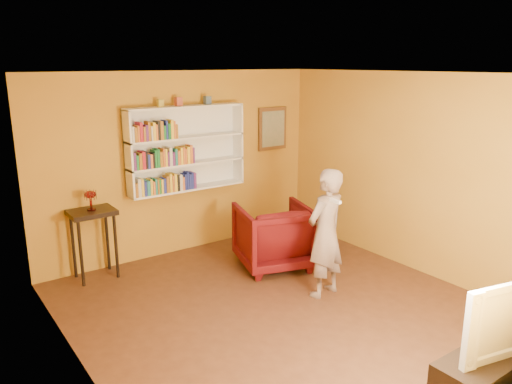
# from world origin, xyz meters

# --- Properties ---
(room_shell) EXTENTS (5.30, 5.80, 2.88)m
(room_shell) POSITION_xyz_m (0.00, 0.00, 1.02)
(room_shell) COLOR #492817
(room_shell) RESTS_ON ground
(bookshelf) EXTENTS (1.80, 0.29, 1.23)m
(bookshelf) POSITION_xyz_m (0.00, 2.41, 1.59)
(bookshelf) COLOR white
(bookshelf) RESTS_ON room_shell
(books_row_lower) EXTENTS (0.94, 0.19, 0.26)m
(books_row_lower) POSITION_xyz_m (-0.39, 2.30, 1.13)
(books_row_lower) COLOR #9F641C
(books_row_lower) RESTS_ON bookshelf
(books_row_middle) EXTENTS (0.92, 0.19, 0.26)m
(books_row_middle) POSITION_xyz_m (-0.40, 2.31, 1.51)
(books_row_middle) COLOR #5F2775
(books_row_middle) RESTS_ON bookshelf
(books_row_upper) EXTENTS (0.67, 0.19, 0.27)m
(books_row_upper) POSITION_xyz_m (-0.52, 2.30, 1.89)
(books_row_upper) COLOR beige
(books_row_upper) RESTS_ON bookshelf
(ornament_left) EXTENTS (0.08, 0.08, 0.10)m
(ornament_left) POSITION_xyz_m (-0.38, 2.35, 2.27)
(ornament_left) COLOR gold
(ornament_left) RESTS_ON bookshelf
(ornament_centre) EXTENTS (0.09, 0.09, 0.12)m
(ornament_centre) POSITION_xyz_m (-0.10, 2.35, 2.28)
(ornament_centre) COLOR #AD4C39
(ornament_centre) RESTS_ON bookshelf
(ornament_right) EXTENTS (0.09, 0.09, 0.12)m
(ornament_right) POSITION_xyz_m (0.37, 2.35, 2.27)
(ornament_right) COLOR #465B75
(ornament_right) RESTS_ON bookshelf
(framed_painting) EXTENTS (0.55, 0.05, 0.70)m
(framed_painting) POSITION_xyz_m (1.65, 2.46, 1.75)
(framed_painting) COLOR brown
(framed_painting) RESTS_ON room_shell
(console_table) EXTENTS (0.58, 0.44, 0.94)m
(console_table) POSITION_xyz_m (-1.47, 2.25, 0.78)
(console_table) COLOR black
(console_table) RESTS_ON ground
(ruby_lustre) EXTENTS (0.16, 0.16, 0.26)m
(ruby_lustre) POSITION_xyz_m (-1.47, 2.25, 1.13)
(ruby_lustre) COLOR maroon
(ruby_lustre) RESTS_ON console_table
(armchair) EXTENTS (1.21, 1.22, 0.90)m
(armchair) POSITION_xyz_m (0.70, 1.17, 0.45)
(armchair) COLOR #40040A
(armchair) RESTS_ON ground
(person) EXTENTS (0.64, 0.48, 1.61)m
(person) POSITION_xyz_m (0.67, 0.10, 0.80)
(person) COLOR #7D685C
(person) RESTS_ON ground
(game_remote) EXTENTS (0.04, 0.15, 0.04)m
(game_remote) POSITION_xyz_m (0.46, -0.26, 1.33)
(game_remote) COLOR white
(game_remote) RESTS_ON person
(tv_cabinet) EXTENTS (1.41, 0.42, 0.50)m
(tv_cabinet) POSITION_xyz_m (0.50, -2.25, 0.25)
(tv_cabinet) COLOR black
(tv_cabinet) RESTS_ON ground
(television) EXTENTS (1.15, 0.39, 0.66)m
(television) POSITION_xyz_m (0.50, -2.25, 0.83)
(television) COLOR black
(television) RESTS_ON tv_cabinet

